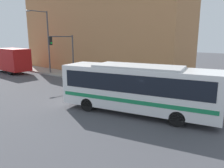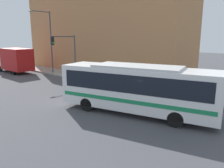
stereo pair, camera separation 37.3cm
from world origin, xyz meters
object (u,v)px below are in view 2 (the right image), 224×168
Objects in this scene: parking_meter at (83,71)px; street_lamp at (48,37)px; city_bus at (137,86)px; delivery_truck at (15,60)px; traffic_light_pole at (67,49)px; fire_hydrant at (122,82)px.

parking_meter is 0.16× the size of street_lamp.
parking_meter is (5.18, 11.08, -0.75)m from city_bus.
delivery_truck is 1.41× the size of traffic_light_pole.
city_bus is at bearing -134.24° from fire_hydrant.
fire_hydrant is 0.58× the size of parking_meter.
delivery_truck is 9.08× the size of fire_hydrant.
delivery_truck reaches higher than parking_meter.
traffic_light_pole is 3.15m from parking_meter.
parking_meter is at bearing -76.71° from delivery_truck.
city_bus is 13.47m from traffic_light_pole.
delivery_truck is (2.50, 22.43, -0.01)m from city_bus.
delivery_truck is 11.69m from parking_meter.
street_lamp reaches higher than fire_hydrant.
parking_meter reaches higher than fire_hydrant.
parking_meter is at bearing 51.04° from city_bus.
street_lamp reaches higher than traffic_light_pole.
city_bus is at bearing -115.08° from parking_meter.
fire_hydrant is (5.18, 5.32, -1.25)m from city_bus.
delivery_truck is at bearing 118.19° from street_lamp.
street_lamp is (5.05, 17.67, 3.07)m from city_bus.
street_lamp is (2.55, -4.76, 3.08)m from delivery_truck.
street_lamp reaches higher than delivery_truck.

